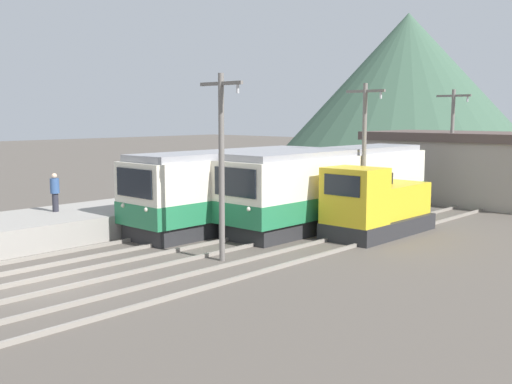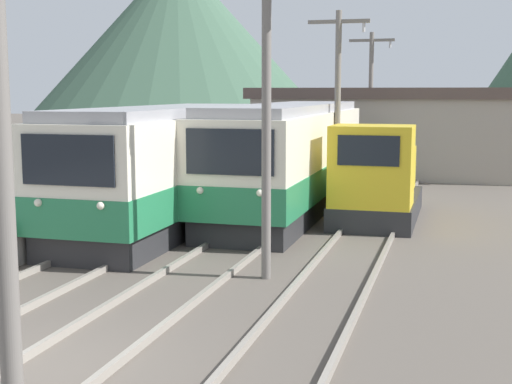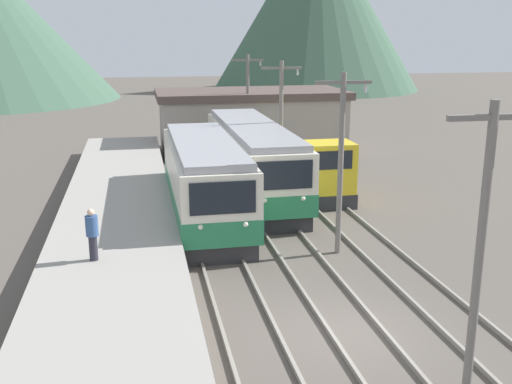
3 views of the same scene
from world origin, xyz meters
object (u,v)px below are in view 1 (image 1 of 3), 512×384
commuter_train_left (230,192)px  catenary_mast_far (364,149)px  catenary_mast_mid (222,160)px  catenary_mast_distant (452,142)px  commuter_train_center (331,189)px  person_on_platform (55,191)px  shunting_locomotive (376,207)px

commuter_train_left → catenary_mast_far: catenary_mast_far is taller
catenary_mast_mid → catenary_mast_distant: (0.00, 17.86, 0.00)m
commuter_train_center → person_on_platform: commuter_train_center is taller
catenary_mast_mid → catenary_mast_far: same height
shunting_locomotive → commuter_train_left: bearing=-152.9°
commuter_train_left → shunting_locomotive: 6.53m
commuter_train_center → shunting_locomotive: 3.18m
commuter_train_left → person_on_platform: size_ratio=6.44×
catenary_mast_far → catenary_mast_distant: size_ratio=1.00×
shunting_locomotive → catenary_mast_distant: 10.63m
shunting_locomotive → catenary_mast_distant: catenary_mast_distant is taller
commuter_train_center → catenary_mast_distant: (1.51, 9.31, 1.92)m
commuter_train_center → catenary_mast_mid: (1.51, -8.55, 1.92)m
commuter_train_left → commuter_train_center: (2.80, 3.92, 0.01)m
commuter_train_center → catenary_mast_far: (1.51, 0.38, 1.92)m
commuter_train_center → shunting_locomotive: size_ratio=2.27×
catenary_mast_mid → catenary_mast_far: (0.00, 8.93, 0.00)m
commuter_train_center → catenary_mast_far: 2.47m
commuter_train_left → catenary_mast_far: bearing=44.9°
commuter_train_center → catenary_mast_far: bearing=14.2°
catenary_mast_far → catenary_mast_distant: bearing=90.0°
commuter_train_left → person_on_platform: 7.60m
commuter_train_center → commuter_train_left: bearing=-125.6°
catenary_mast_far → shunting_locomotive: bearing=-41.7°
commuter_train_center → catenary_mast_mid: catenary_mast_mid is taller
person_on_platform → catenary_mast_far: bearing=51.4°
shunting_locomotive → catenary_mast_far: (-1.49, 1.33, 2.37)m
shunting_locomotive → catenary_mast_distant: size_ratio=0.87×
commuter_train_left → person_on_platform: bearing=-123.5°
shunting_locomotive → person_on_platform: size_ratio=3.46×
catenary_mast_mid → catenary_mast_distant: size_ratio=1.00×
commuter_train_left → catenary_mast_far: 6.39m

